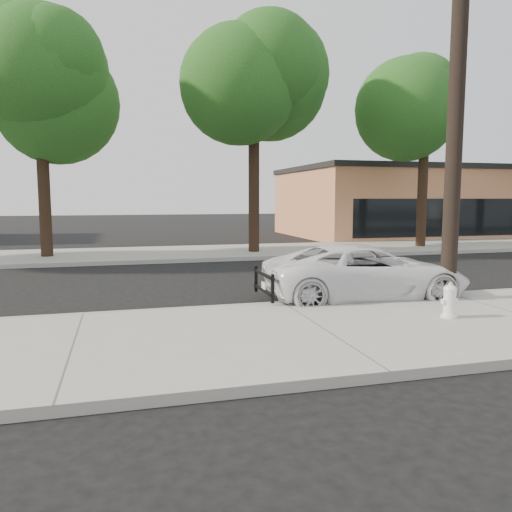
{
  "coord_description": "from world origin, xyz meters",
  "views": [
    {
      "loc": [
        -3.23,
        -11.96,
        2.34
      ],
      "look_at": [
        -0.25,
        -0.87,
        1.0
      ],
      "focal_mm": 35.0,
      "sensor_mm": 36.0,
      "label": 1
    }
  ],
  "objects": [
    {
      "name": "police_cruiser",
      "position": [
        2.13,
        -1.72,
        0.64
      ],
      "size": [
        4.78,
        2.46,
        1.29
      ],
      "primitive_type": "imported",
      "rotation": [
        0.0,
        0.0,
        1.5
      ],
      "color": "white",
      "rests_on": "ground"
    },
    {
      "name": "near_sidewalk",
      "position": [
        0.0,
        -4.3,
        0.07
      ],
      "size": [
        90.0,
        4.4,
        0.15
      ],
      "primitive_type": "cube",
      "color": "gray",
      "rests_on": "ground"
    },
    {
      "name": "far_sidewalk",
      "position": [
        0.0,
        8.5,
        0.07
      ],
      "size": [
        90.0,
        5.0,
        0.15
      ],
      "primitive_type": "cube",
      "color": "gray",
      "rests_on": "ground"
    },
    {
      "name": "building_main",
      "position": [
        16.0,
        16.0,
        2.0
      ],
      "size": [
        18.0,
        10.0,
        4.0
      ],
      "primitive_type": "cube",
      "color": "#CA7A54",
      "rests_on": "ground"
    },
    {
      "name": "fire_hydrant",
      "position": [
        2.55,
        -4.2,
        0.44
      ],
      "size": [
        0.32,
        0.3,
        0.61
      ],
      "rotation": [
        0.0,
        0.0,
        -0.02
      ],
      "color": "white",
      "rests_on": "near_sidewalk"
    },
    {
      "name": "tree_b",
      "position": [
        -5.81,
        8.06,
        6.15
      ],
      "size": [
        4.34,
        4.2,
        8.45
      ],
      "color": "black",
      "rests_on": "far_sidewalk"
    },
    {
      "name": "curb_near",
      "position": [
        0.0,
        -2.1,
        0.07
      ],
      "size": [
        90.0,
        0.12,
        0.16
      ],
      "primitive_type": "cube",
      "color": "#9E9B93",
      "rests_on": "ground"
    },
    {
      "name": "utility_pole",
      "position": [
        3.6,
        -2.7,
        4.7
      ],
      "size": [
        1.4,
        0.34,
        9.0
      ],
      "color": "black",
      "rests_on": "near_sidewalk"
    },
    {
      "name": "tree_c",
      "position": [
        2.22,
        7.64,
        6.91
      ],
      "size": [
        4.96,
        4.8,
        9.55
      ],
      "color": "black",
      "rests_on": "far_sidewalk"
    },
    {
      "name": "ground",
      "position": [
        0.0,
        0.0,
        0.0
      ],
      "size": [
        120.0,
        120.0,
        0.0
      ],
      "primitive_type": "plane",
      "color": "black",
      "rests_on": "ground"
    },
    {
      "name": "tree_d",
      "position": [
        10.2,
        7.95,
        6.37
      ],
      "size": [
        4.5,
        4.35,
        8.75
      ],
      "color": "black",
      "rests_on": "far_sidewalk"
    }
  ]
}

